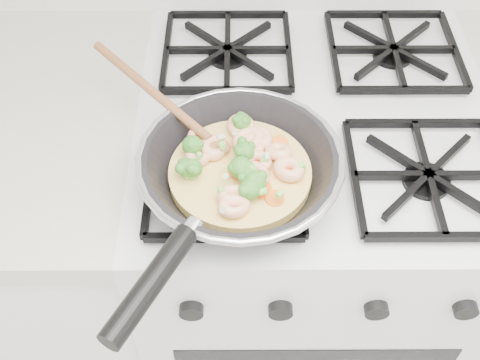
{
  "coord_description": "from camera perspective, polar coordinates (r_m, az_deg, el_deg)",
  "views": [
    {
      "loc": [
        -0.13,
        0.98,
        1.58
      ],
      "look_at": [
        -0.13,
        1.53,
        0.93
      ],
      "focal_mm": 44.36,
      "sensor_mm": 36.0,
      "label": 1
    }
  ],
  "objects": [
    {
      "name": "stove",
      "position": [
        1.34,
        5.53,
        -7.53
      ],
      "size": [
        0.6,
        0.6,
        0.92
      ],
      "color": "silver",
      "rests_on": "ground"
    },
    {
      "name": "skillet",
      "position": [
        0.83,
        -0.24,
        1.07
      ],
      "size": [
        0.38,
        0.5,
        0.09
      ],
      "rotation": [
        0.0,
        0.0,
        -0.14
      ],
      "color": "black",
      "rests_on": "stove"
    }
  ]
}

